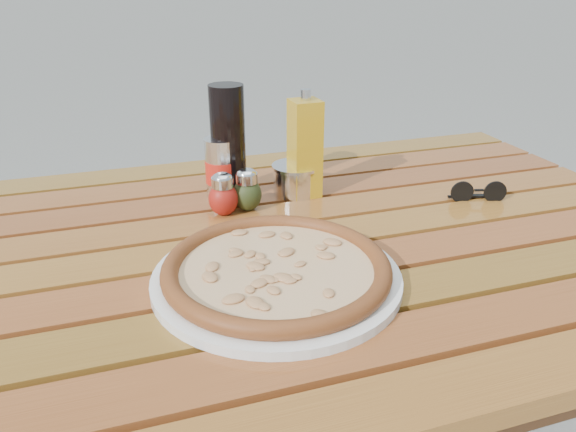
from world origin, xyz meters
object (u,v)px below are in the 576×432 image
object	(u,v)px
pepper_shaker	(223,195)
oregano_shaker	(247,190)
table	(292,276)
dark_bottle	(228,143)
pizza	(277,268)
plate	(277,278)
parmesan_tin	(296,179)
sunglasses	(478,193)
olive_oil_cruet	(305,148)
soda_can	(223,169)

from	to	relation	value
pepper_shaker	oregano_shaker	distance (m)	0.05
oregano_shaker	table	bearing A→B (deg)	-72.95
dark_bottle	pizza	bearing A→B (deg)	-91.70
table	plate	world-z (taller)	plate
pepper_shaker	parmesan_tin	bearing A→B (deg)	20.09
parmesan_tin	sunglasses	bearing A→B (deg)	-24.49
plate	olive_oil_cruet	distance (m)	0.35
parmesan_tin	soda_can	bearing A→B (deg)	170.84
oregano_shaker	sunglasses	size ratio (longest dim) A/B	0.74
dark_bottle	table	bearing A→B (deg)	-74.74
oregano_shaker	parmesan_tin	distance (m)	0.12
plate	olive_oil_cruet	bearing A→B (deg)	63.50
sunglasses	dark_bottle	bearing A→B (deg)	177.17
soda_can	sunglasses	xyz separation A→B (m)	(0.47, -0.17, -0.04)
plate	sunglasses	xyz separation A→B (m)	(0.46, 0.17, 0.01)
olive_oil_cruet	sunglasses	size ratio (longest dim) A/B	1.90
plate	pepper_shaker	bearing A→B (deg)	94.60
plate	dark_bottle	xyz separation A→B (m)	(0.01, 0.34, 0.10)
plate	olive_oil_cruet	xyz separation A→B (m)	(0.15, 0.30, 0.09)
dark_bottle	soda_can	bearing A→B (deg)	-176.62
pepper_shaker	oregano_shaker	size ratio (longest dim) A/B	1.00
plate	pizza	distance (m)	0.02
oregano_shaker	sunglasses	bearing A→B (deg)	-12.47
pepper_shaker	oregano_shaker	xyz separation A→B (m)	(0.05, 0.01, 0.00)
oregano_shaker	sunglasses	world-z (taller)	oregano_shaker
oregano_shaker	dark_bottle	size ratio (longest dim) A/B	0.37
pepper_shaker	olive_oil_cruet	size ratio (longest dim) A/B	0.39
table	plate	size ratio (longest dim) A/B	3.89
pepper_shaker	olive_oil_cruet	world-z (taller)	olive_oil_cruet
soda_can	oregano_shaker	bearing A→B (deg)	-68.34
parmesan_tin	olive_oil_cruet	bearing A→B (deg)	-48.92
pepper_shaker	soda_can	bearing A→B (deg)	77.80
pizza	parmesan_tin	size ratio (longest dim) A/B	4.05
parmesan_tin	oregano_shaker	bearing A→B (deg)	-155.81
olive_oil_cruet	sunglasses	distance (m)	0.35
pizza	oregano_shaker	distance (m)	0.27
soda_can	parmesan_tin	bearing A→B (deg)	-9.16
plate	sunglasses	bearing A→B (deg)	20.40
plate	pepper_shaker	xyz separation A→B (m)	(-0.02, 0.26, 0.03)
pepper_shaker	sunglasses	distance (m)	0.49
parmesan_tin	pepper_shaker	bearing A→B (deg)	-159.91
dark_bottle	sunglasses	xyz separation A→B (m)	(0.45, -0.17, -0.09)
dark_bottle	olive_oil_cruet	bearing A→B (deg)	-15.22
pizza	plate	bearing A→B (deg)	33.69
table	pizza	distance (m)	0.18
pizza	oregano_shaker	bearing A→B (deg)	84.49
pizza	dark_bottle	bearing A→B (deg)	88.30
oregano_shaker	parmesan_tin	xyz separation A→B (m)	(0.11, 0.05, -0.01)
plate	olive_oil_cruet	world-z (taller)	olive_oil_cruet
pepper_shaker	parmesan_tin	size ratio (longest dim) A/B	0.84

